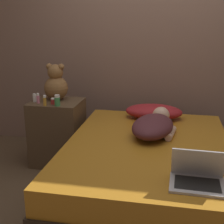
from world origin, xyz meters
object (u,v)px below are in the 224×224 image
Objects in this scene: pillow at (153,112)px; bottle_green at (57,101)px; bottle_white at (35,98)px; bottle_pink at (38,98)px; laptop at (198,177)px; bottle_red at (53,101)px; person_lying at (154,125)px; teddy_bear at (56,84)px; bottle_amber at (45,101)px.

bottle_green reaches higher than pillow.
bottle_white is (-1.19, -0.21, 0.14)m from pillow.
bottle_pink reaches higher than pillow.
laptop is 1.83m from bottle_pink.
bottle_white is at bearing 168.00° from bottle_red.
bottle_white reaches higher than laptop.
laptop is (0.32, -0.84, -0.03)m from person_lying.
bottle_pink is at bearing -38.29° from bottle_white.
bottle_pink is at bearing 179.27° from person_lying.
teddy_bear is 3.46× the size of bottle_green.
bottle_pink reaches higher than laptop.
bottle_white is at bearing 142.90° from bottle_amber.
bottle_red is at bearing -12.00° from bottle_white.
teddy_bear is at bearing 112.34° from bottle_green.
teddy_bear is at bearing -175.62° from pillow.
pillow is 0.98m from bottle_green.
teddy_bear is 4.45× the size of bottle_white.
person_lying is 1.20m from bottle_pink.
laptop is 1.70m from bottle_amber.
laptop and bottle_red have the same top height.
pillow is at bearing 14.76° from bottle_red.
teddy_bear is (-1.01, -0.08, 0.26)m from pillow.
bottle_red is (0.22, -0.05, -0.01)m from bottle_white.
teddy_bear is 0.23m from bottle_red.
person_lying is 12.30× the size of bottle_red.
bottle_pink is 0.98× the size of bottle_amber.
pillow is 1.17m from bottle_pink.
bottle_pink reaches higher than person_lying.
bottle_red is (-1.01, 0.20, 0.12)m from person_lying.
person_lying is 0.90m from laptop.
bottle_white is (-0.28, 0.11, -0.01)m from bottle_green.
person_lying is 7.12× the size of bottle_amber.
teddy_bear is at bearing 54.88° from bottle_pink.
bottle_red is at bearing 137.32° from bottle_green.
bottle_white is at bearing 177.64° from person_lying.
pillow is at bearing 4.38° from teddy_bear.
person_lying is 1.09m from bottle_amber.
teddy_bear is 0.25m from bottle_pink.
pillow is 0.46m from person_lying.
bottle_pink is 0.08m from bottle_white.
bottle_red is (-0.06, 0.06, -0.02)m from bottle_green.
bottle_amber reaches higher than pillow.
bottle_amber is (-0.06, -0.08, 0.02)m from bottle_red.
person_lying is 1.14m from teddy_bear.
teddy_bear is at bearing 139.83° from laptop.
teddy_bear is 6.26× the size of bottle_red.
bottle_amber is (-1.03, -0.33, 0.15)m from pillow.
pillow is 1.02m from bottle_red.
teddy_bear reaches higher than pillow.
laptop is at bearing -35.08° from bottle_pink.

